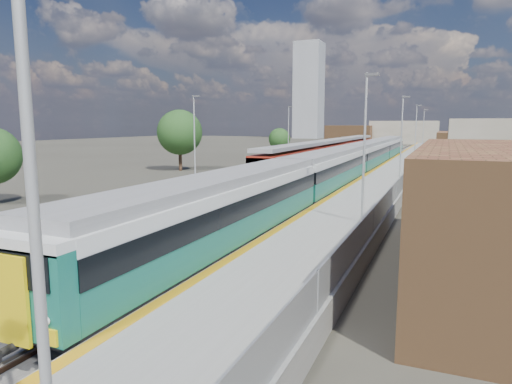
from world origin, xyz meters
The scene contains 10 objects.
ground centered at (0.00, 50.00, 0.00)m, with size 320.00×320.00×0.00m, color #47443A.
ballast_bed centered at (-2.25, 52.50, 0.03)m, with size 10.50×155.00×0.06m, color #565451.
tracks centered at (-1.65, 54.18, 0.11)m, with size 8.96×160.00×0.17m.
platform_right centered at (5.28, 52.49, 0.54)m, with size 4.70×155.00×8.52m.
platform_left centered at (-9.05, 52.49, 0.52)m, with size 4.30×155.00×8.52m.
buildings centered at (-18.12, 138.60, 10.70)m, with size 72.00×185.50×40.00m.
green_train centered at (1.50, 46.13, 2.25)m, with size 2.91×80.86×3.20m.
red_train centered at (-5.50, 66.69, 2.13)m, with size 2.85×57.85×3.60m.
tree_b centered at (-21.48, 49.59, 4.96)m, with size 5.81×5.81×7.87m.
tree_c centered at (-17.68, 77.15, 3.33)m, with size 3.91×3.91×5.31m.
Camera 1 is at (10.41, -1.30, 6.01)m, focal length 32.00 mm.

